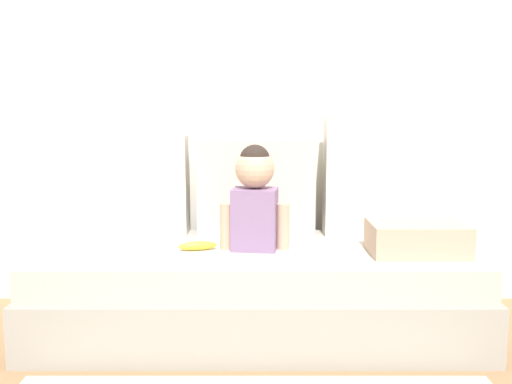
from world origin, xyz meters
TOP-DOWN VIEW (x-y plane):
  - ground_plane at (0.00, 0.00)m, footprint 12.00×12.00m
  - back_wall at (0.00, 0.53)m, footprint 5.13×0.10m
  - couch at (0.00, 0.00)m, footprint 1.93×0.80m
  - throw_pillow_left at (-0.60, 0.30)m, footprint 0.53×0.16m
  - throw_pillow_center at (0.00, 0.30)m, footprint 0.56×0.16m
  - throw_pillow_right at (0.60, 0.30)m, footprint 0.53×0.16m
  - toddler at (-0.01, -0.02)m, footprint 0.30×0.18m
  - banana at (-0.25, -0.04)m, footprint 0.18×0.08m
  - folded_blanket at (0.68, -0.10)m, footprint 0.40×0.28m

SIDE VIEW (x-z plane):
  - ground_plane at x=0.00m, z-range 0.00..0.00m
  - couch at x=0.00m, z-range 0.00..0.39m
  - banana at x=-0.25m, z-range 0.39..0.43m
  - folded_blanket at x=0.68m, z-range 0.39..0.52m
  - throw_pillow_center at x=0.00m, z-range 0.39..0.85m
  - toddler at x=-0.01m, z-range 0.39..0.85m
  - throw_pillow_left at x=-0.60m, z-range 0.39..0.87m
  - throw_pillow_right at x=0.60m, z-range 0.39..0.96m
  - back_wall at x=0.00m, z-range 0.00..2.37m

